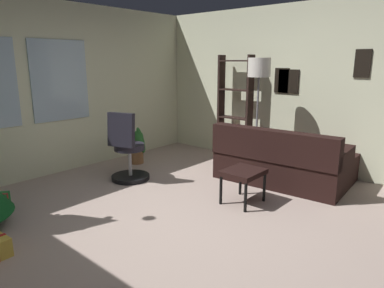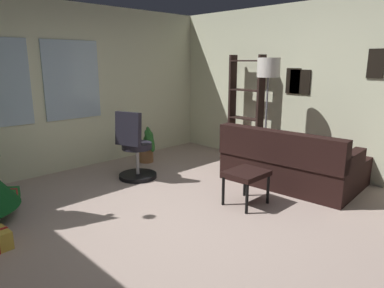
{
  "view_description": "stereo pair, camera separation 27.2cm",
  "coord_description": "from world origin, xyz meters",
  "px_view_note": "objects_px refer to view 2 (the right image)",
  "views": [
    {
      "loc": [
        -2.55,
        -2.33,
        1.71
      ],
      "look_at": [
        0.16,
        0.04,
        0.84
      ],
      "focal_mm": 32.44,
      "sensor_mm": 36.0,
      "label": 1
    },
    {
      "loc": [
        -2.36,
        -2.53,
        1.71
      ],
      "look_at": [
        0.16,
        0.04,
        0.84
      ],
      "focal_mm": 32.44,
      "sensor_mm": 36.0,
      "label": 2
    }
  ],
  "objects_px": {
    "office_chair": "(135,152)",
    "potted_plant": "(148,147)",
    "couch": "(297,165)",
    "bookshelf": "(246,115)",
    "gift_box_green": "(3,195)",
    "footstool": "(246,176)",
    "floor_lamp": "(268,77)"
  },
  "relations": [
    {
      "from": "gift_box_green",
      "to": "footstool",
      "type": "bearing_deg",
      "value": -46.71
    },
    {
      "from": "footstool",
      "to": "gift_box_green",
      "type": "xyz_separation_m",
      "value": [
        -2.09,
        2.21,
        -0.29
      ]
    },
    {
      "from": "potted_plant",
      "to": "bookshelf",
      "type": "bearing_deg",
      "value": -37.07
    },
    {
      "from": "bookshelf",
      "to": "floor_lamp",
      "type": "bearing_deg",
      "value": -121.23
    },
    {
      "from": "footstool",
      "to": "office_chair",
      "type": "bearing_deg",
      "value": 103.25
    },
    {
      "from": "gift_box_green",
      "to": "potted_plant",
      "type": "relative_size",
      "value": 0.62
    },
    {
      "from": "office_chair",
      "to": "potted_plant",
      "type": "xyz_separation_m",
      "value": [
        0.65,
        0.55,
        -0.13
      ]
    },
    {
      "from": "footstool",
      "to": "potted_plant",
      "type": "relative_size",
      "value": 0.73
    },
    {
      "from": "couch",
      "to": "office_chair",
      "type": "bearing_deg",
      "value": 129.78
    },
    {
      "from": "floor_lamp",
      "to": "potted_plant",
      "type": "bearing_deg",
      "value": 118.47
    },
    {
      "from": "floor_lamp",
      "to": "potted_plant",
      "type": "relative_size",
      "value": 2.65
    },
    {
      "from": "gift_box_green",
      "to": "office_chair",
      "type": "distance_m",
      "value": 1.78
    },
    {
      "from": "couch",
      "to": "footstool",
      "type": "distance_m",
      "value": 1.09
    },
    {
      "from": "floor_lamp",
      "to": "office_chair",
      "type": "bearing_deg",
      "value": 143.39
    },
    {
      "from": "footstool",
      "to": "gift_box_green",
      "type": "bearing_deg",
      "value": 133.29
    },
    {
      "from": "footstool",
      "to": "potted_plant",
      "type": "distance_m",
      "value": 2.28
    },
    {
      "from": "gift_box_green",
      "to": "bookshelf",
      "type": "bearing_deg",
      "value": -14.8
    },
    {
      "from": "bookshelf",
      "to": "gift_box_green",
      "type": "bearing_deg",
      "value": 165.2
    },
    {
      "from": "floor_lamp",
      "to": "bookshelf",
      "type": "bearing_deg",
      "value": 58.77
    },
    {
      "from": "couch",
      "to": "office_chair",
      "type": "relative_size",
      "value": 1.79
    },
    {
      "from": "footstool",
      "to": "potted_plant",
      "type": "bearing_deg",
      "value": 83.76
    },
    {
      "from": "bookshelf",
      "to": "potted_plant",
      "type": "bearing_deg",
      "value": 142.93
    },
    {
      "from": "gift_box_green",
      "to": "floor_lamp",
      "type": "distance_m",
      "value": 3.93
    },
    {
      "from": "office_chair",
      "to": "floor_lamp",
      "type": "relative_size",
      "value": 0.58
    },
    {
      "from": "floor_lamp",
      "to": "footstool",
      "type": "bearing_deg",
      "value": -155.5
    },
    {
      "from": "footstool",
      "to": "potted_plant",
      "type": "height_order",
      "value": "potted_plant"
    },
    {
      "from": "couch",
      "to": "potted_plant",
      "type": "height_order",
      "value": "couch"
    },
    {
      "from": "footstool",
      "to": "gift_box_green",
      "type": "height_order",
      "value": "footstool"
    },
    {
      "from": "office_chair",
      "to": "potted_plant",
      "type": "bearing_deg",
      "value": 39.92
    },
    {
      "from": "potted_plant",
      "to": "footstool",
      "type": "bearing_deg",
      "value": -96.24
    },
    {
      "from": "footstool",
      "to": "floor_lamp",
      "type": "height_order",
      "value": "floor_lamp"
    },
    {
      "from": "footstool",
      "to": "bookshelf",
      "type": "bearing_deg",
      "value": 37.61
    }
  ]
}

